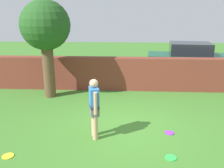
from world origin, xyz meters
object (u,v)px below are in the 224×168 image
at_px(frisbee_purple, 169,133).
at_px(frisbee_green, 171,158).
at_px(car, 189,60).
at_px(tree, 45,28).
at_px(frisbee_yellow, 8,156).
at_px(person, 94,106).

bearing_deg(frisbee_purple, frisbee_green, -98.09).
xyz_separation_m(car, frisbee_green, (-2.19, -7.57, -0.85)).
height_order(tree, car, tree).
height_order(tree, frisbee_yellow, tree).
xyz_separation_m(frisbee_purple, frisbee_green, (-0.17, -1.21, 0.00)).
bearing_deg(frisbee_green, frisbee_yellow, -177.80).
bearing_deg(frisbee_purple, tree, 146.15).
distance_m(tree, frisbee_yellow, 4.96).
bearing_deg(frisbee_yellow, tree, 93.39).
xyz_separation_m(tree, person, (2.17, -3.16, -1.76)).
distance_m(tree, frisbee_green, 6.29).
bearing_deg(tree, person, -55.57).
bearing_deg(frisbee_yellow, car, 52.19).
distance_m(car, frisbee_purple, 6.73).
relative_size(person, car, 0.37).
bearing_deg(person, car, -47.52).
xyz_separation_m(person, frisbee_green, (1.87, -0.88, -0.89)).
bearing_deg(frisbee_green, tree, 135.02).
distance_m(tree, frisbee_purple, 5.72).
height_order(person, car, car).
bearing_deg(person, frisbee_purple, -96.94).
height_order(car, frisbee_purple, car).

